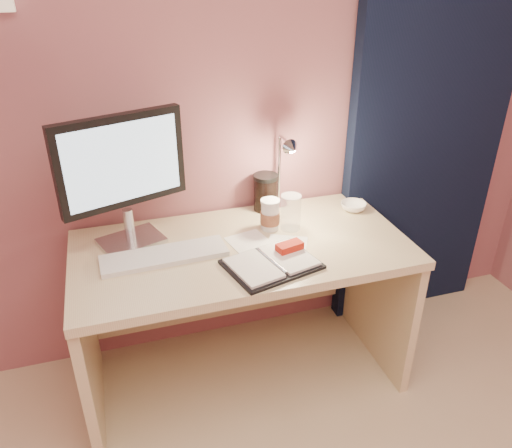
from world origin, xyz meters
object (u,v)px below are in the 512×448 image
object	(u,v)px
dark_jar	(266,194)
desk_lamp	(286,168)
coffee_cup	(270,215)
monitor	(122,170)
desk	(238,280)
clear_cup	(291,212)
planner	(273,262)
lotion_bottle	(268,219)
keyboard	(164,256)
bowl	(354,206)

from	to	relation	value
dark_jar	desk_lamp	world-z (taller)	desk_lamp
coffee_cup	monitor	bearing A→B (deg)	174.96
desk	clear_cup	xyz separation A→B (m)	(0.25, 0.01, 0.30)
clear_cup	planner	bearing A→B (deg)	-122.83
lotion_bottle	dark_jar	xyz separation A→B (m)	(0.05, 0.19, 0.03)
dark_jar	desk	bearing A→B (deg)	-132.01
monitor	coffee_cup	world-z (taller)	monitor
keyboard	bowl	distance (m)	0.94
planner	keyboard	bearing A→B (deg)	141.83
keyboard	desk_lamp	size ratio (longest dim) A/B	1.32
lotion_bottle	coffee_cup	bearing A→B (deg)	25.71
lotion_bottle	desk_lamp	distance (m)	0.25
clear_cup	desk_lamp	distance (m)	0.20
desk	bowl	world-z (taller)	bowl
coffee_cup	bowl	xyz separation A→B (m)	(0.44, 0.06, -0.05)
monitor	lotion_bottle	size ratio (longest dim) A/B	5.54
monitor	bowl	xyz separation A→B (m)	(1.04, 0.00, -0.31)
monitor	coffee_cup	distance (m)	0.66
planner	dark_jar	world-z (taller)	dark_jar
bowl	desk_lamp	size ratio (longest dim) A/B	0.32
keyboard	monitor	bearing A→B (deg)	123.21
keyboard	planner	bearing A→B (deg)	-26.66
monitor	dark_jar	distance (m)	0.70
bowl	dark_jar	distance (m)	0.42
planner	coffee_cup	bearing A→B (deg)	59.63
clear_cup	lotion_bottle	size ratio (longest dim) A/B	1.59
dark_jar	monitor	bearing A→B (deg)	-168.12
clear_cup	dark_jar	size ratio (longest dim) A/B	1.00
monitor	dark_jar	bearing A→B (deg)	-7.40
keyboard	coffee_cup	world-z (taller)	coffee_cup
desk	monitor	distance (m)	0.72
keyboard	dark_jar	bearing A→B (deg)	26.79
keyboard	planner	world-z (taller)	planner
clear_cup	bowl	size ratio (longest dim) A/B	1.32
coffee_cup	dark_jar	world-z (taller)	dark_jar
desk	lotion_bottle	bearing A→B (deg)	10.73
keyboard	planner	xyz separation A→B (m)	(0.40, -0.18, 0.00)
clear_cup	bowl	world-z (taller)	clear_cup
monitor	keyboard	world-z (taller)	monitor
desk	keyboard	xyz separation A→B (m)	(-0.32, -0.08, 0.24)
keyboard	coffee_cup	xyz separation A→B (m)	(0.48, 0.11, 0.06)
lotion_bottle	bowl	bearing A→B (deg)	7.78
keyboard	dark_jar	world-z (taller)	dark_jar
planner	dark_jar	bearing A→B (deg)	61.17
monitor	lotion_bottle	xyz separation A→B (m)	(0.59, -0.06, -0.28)
monitor	planner	bearing A→B (deg)	-52.51
coffee_cup	desk_lamp	xyz separation A→B (m)	(0.11, 0.10, 0.17)
desk	coffee_cup	size ratio (longest dim) A/B	10.02
keyboard	desk_lamp	distance (m)	0.67
dark_jar	bowl	bearing A→B (deg)	-18.16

